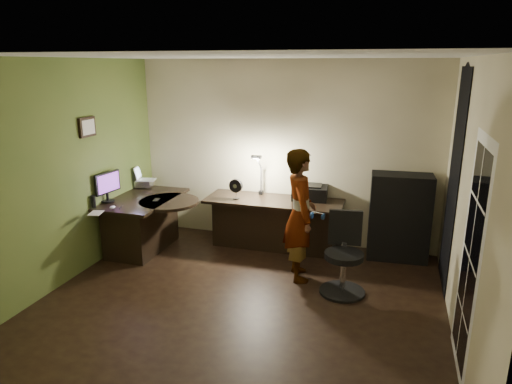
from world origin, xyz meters
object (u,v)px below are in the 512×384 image
(office_chair, at_px, (344,255))
(cabinet, at_px, (399,217))
(desk_left, at_px, (144,224))
(monitor, at_px, (107,191))
(person, at_px, (300,215))
(desk_right, at_px, (273,224))

(office_chair, bearing_deg, cabinet, 57.93)
(desk_left, bearing_deg, cabinet, 11.88)
(monitor, distance_m, person, 2.68)
(cabinet, bearing_deg, person, -144.43)
(cabinet, relative_size, monitor, 2.67)
(cabinet, height_order, monitor, cabinet)
(desk_left, relative_size, office_chair, 1.41)
(desk_right, bearing_deg, monitor, -157.15)
(desk_right, height_order, monitor, monitor)
(cabinet, distance_m, monitor, 4.03)
(cabinet, xyz_separation_m, person, (-1.19, -0.98, 0.23))
(monitor, xyz_separation_m, office_chair, (3.27, -0.17, -0.46))
(desk_right, height_order, person, person)
(desk_right, height_order, office_chair, office_chair)
(desk_right, relative_size, cabinet, 1.64)
(cabinet, xyz_separation_m, monitor, (-3.87, -1.08, 0.34))
(desk_right, relative_size, office_chair, 2.05)
(person, bearing_deg, cabinet, -72.18)
(desk_left, height_order, desk_right, desk_left)
(desk_left, height_order, office_chair, office_chair)
(monitor, bearing_deg, desk_right, 30.81)
(desk_right, relative_size, person, 1.19)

